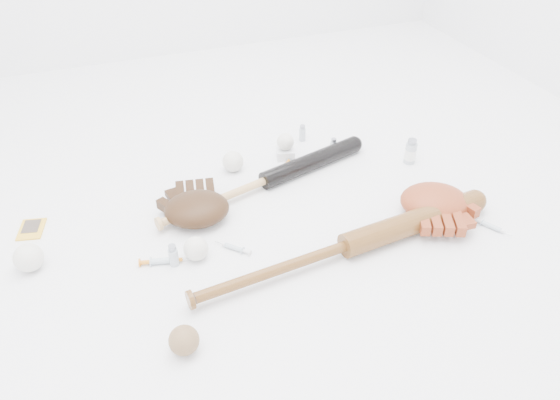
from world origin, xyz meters
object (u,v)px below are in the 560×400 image
object	(u,v)px
bat_dark	(266,180)
glove_dark	(197,208)
bat_wood	(347,245)
pedestal	(285,153)

from	to	relation	value
bat_dark	glove_dark	distance (m)	0.27
bat_dark	bat_wood	size ratio (longest dim) A/B	0.84
bat_dark	glove_dark	world-z (taller)	glove_dark
pedestal	bat_dark	bearing A→B (deg)	-129.84
bat_wood	bat_dark	bearing A→B (deg)	98.97
glove_dark	pedestal	world-z (taller)	glove_dark
bat_dark	bat_wood	xyz separation A→B (m)	(0.11, -0.40, 0.01)
bat_dark	pedestal	bearing A→B (deg)	34.79
bat_dark	pedestal	xyz separation A→B (m)	(0.13, 0.16, -0.01)
bat_wood	glove_dark	size ratio (longest dim) A/B	4.17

